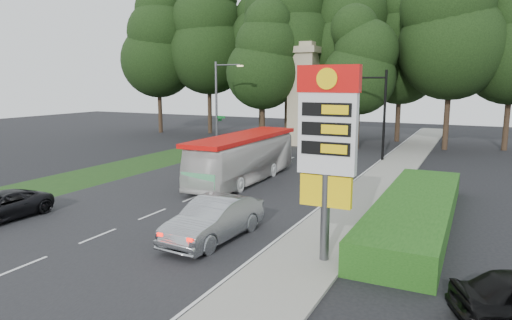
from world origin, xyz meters
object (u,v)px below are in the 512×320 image
at_px(streetlight_signs, 219,103).
at_px(transit_bus, 244,158).
at_px(monument, 304,94).
at_px(gas_station_pylon, 327,137).
at_px(sedan_silver, 214,219).
at_px(traffic_signal_mast, 368,102).

xyz_separation_m(streetlight_signs, transit_bus, (7.49, -9.53, -2.95)).
distance_m(streetlight_signs, monument, 9.44).
bearing_deg(monument, gas_station_pylon, -68.20).
height_order(gas_station_pylon, sedan_silver, gas_station_pylon).
distance_m(traffic_signal_mast, monument, 9.76).
height_order(monument, transit_bus, monument).
relative_size(traffic_signal_mast, sedan_silver, 1.39).
xyz_separation_m(gas_station_pylon, transit_bus, (-8.70, 10.49, -2.96)).
height_order(gas_station_pylon, transit_bus, gas_station_pylon).
height_order(gas_station_pylon, monument, monument).
relative_size(gas_station_pylon, traffic_signal_mast, 0.95).
bearing_deg(monument, traffic_signal_mast, -38.00).
bearing_deg(sedan_silver, gas_station_pylon, -0.32).
height_order(transit_bus, sedan_silver, transit_bus).
bearing_deg(streetlight_signs, traffic_signal_mast, 8.92).
height_order(traffic_signal_mast, monument, monument).
height_order(traffic_signal_mast, streetlight_signs, streetlight_signs).
height_order(traffic_signal_mast, sedan_silver, traffic_signal_mast).
bearing_deg(gas_station_pylon, sedan_silver, 176.32).
height_order(gas_station_pylon, traffic_signal_mast, traffic_signal_mast).
distance_m(gas_station_pylon, traffic_signal_mast, 22.29).
xyz_separation_m(streetlight_signs, monument, (4.99, 7.99, 0.67)).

